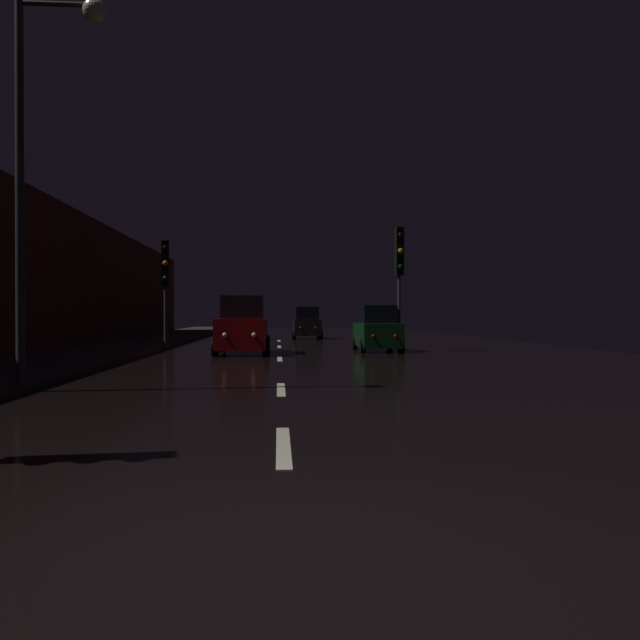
{
  "coord_description": "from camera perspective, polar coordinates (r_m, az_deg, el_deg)",
  "views": [
    {
      "loc": [
        -0.06,
        -4.0,
        1.47
      ],
      "look_at": [
        1.06,
        12.68,
        1.33
      ],
      "focal_mm": 35.32,
      "sensor_mm": 36.0,
      "label": 1
    }
  ],
  "objects": [
    {
      "name": "car_approaching_headlights",
      "position": [
        23.89,
        -7.01,
        -0.67
      ],
      "size": [
        1.99,
        4.31,
        2.17
      ],
      "rotation": [
        0.0,
        0.0,
        -1.57
      ],
      "color": "maroon",
      "rests_on": "ground"
    },
    {
      "name": "ground",
      "position": [
        28.54,
        -3.71,
        -2.5
      ],
      "size": [
        26.5,
        84.0,
        0.02
      ],
      "primitive_type": "cube",
      "color": "black"
    },
    {
      "name": "sidewalk_left",
      "position": [
        29.38,
        -17.61,
        -2.27
      ],
      "size": [
        4.4,
        84.0,
        0.15
      ],
      "primitive_type": "cube",
      "color": "#33302D",
      "rests_on": "ground"
    },
    {
      "name": "lane_centerline",
      "position": [
        21.56,
        -3.67,
        -3.42
      ],
      "size": [
        0.16,
        30.52,
        0.01
      ],
      "color": "beige",
      "rests_on": "ground"
    },
    {
      "name": "car_parked_right_far",
      "position": [
        25.55,
        5.2,
        -0.93
      ],
      "size": [
        1.69,
        3.67,
        1.85
      ],
      "rotation": [
        0.0,
        0.0,
        1.57
      ],
      "color": "#0F3819",
      "rests_on": "ground"
    },
    {
      "name": "car_distant_taillights",
      "position": [
        38.85,
        -1.21,
        -0.37
      ],
      "size": [
        1.79,
        3.88,
        1.96
      ],
      "rotation": [
        0.0,
        0.0,
        1.57
      ],
      "color": "black",
      "rests_on": "ground"
    },
    {
      "name": "building_facade_left",
      "position": [
        26.83,
        -24.83,
        4.03
      ],
      "size": [
        0.8,
        63.0,
        6.3
      ],
      "primitive_type": "cube",
      "color": "#472319",
      "rests_on": "ground"
    },
    {
      "name": "traffic_light_far_left",
      "position": [
        27.05,
        -13.85,
        4.3
      ],
      "size": [
        0.36,
        0.48,
        4.56
      ],
      "rotation": [
        0.0,
        0.0,
        -1.41
      ],
      "color": "#38383A",
      "rests_on": "ground"
    },
    {
      "name": "traffic_light_far_right",
      "position": [
        25.27,
        7.19,
        5.3
      ],
      "size": [
        0.35,
        0.48,
        4.94
      ],
      "rotation": [
        0.0,
        0.0,
        -1.42
      ],
      "color": "#38383A",
      "rests_on": "ground"
    },
    {
      "name": "streetlamp_overhead",
      "position": [
        13.53,
        -23.76,
        15.31
      ],
      "size": [
        1.7,
        0.44,
        7.5
      ],
      "color": "#2D2D30",
      "rests_on": "ground"
    }
  ]
}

